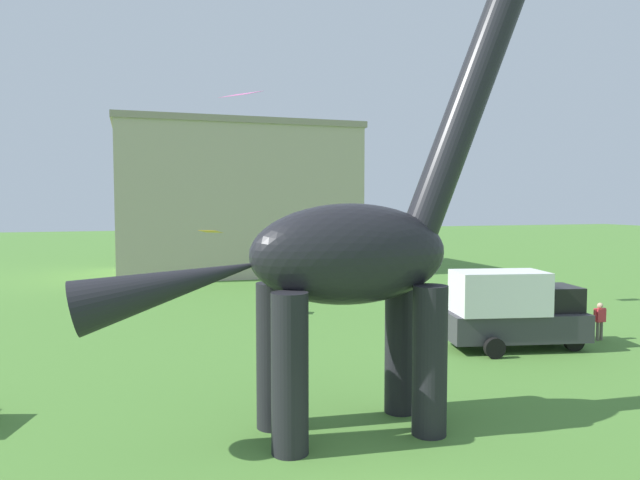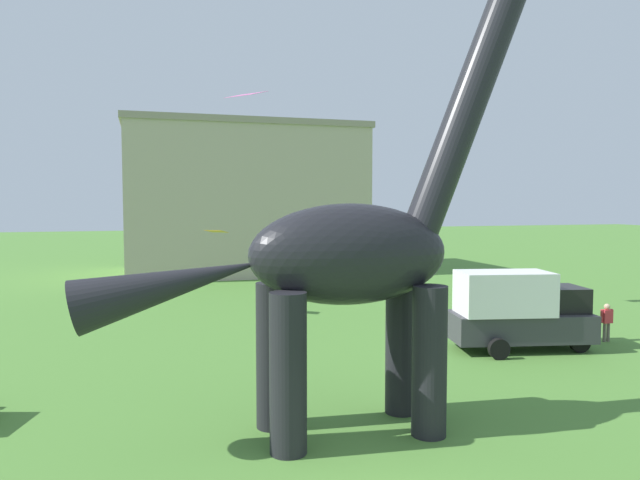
{
  "view_description": "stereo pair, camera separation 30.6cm",
  "coord_description": "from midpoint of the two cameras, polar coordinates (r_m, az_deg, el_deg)",
  "views": [
    {
      "loc": [
        -4.41,
        -9.25,
        5.95
      ],
      "look_at": [
        0.35,
        5.52,
        4.95
      ],
      "focal_mm": 32.74,
      "sensor_mm": 36.0,
      "label": 1
    },
    {
      "loc": [
        -4.12,
        -9.34,
        5.95
      ],
      "look_at": [
        0.35,
        5.52,
        4.95
      ],
      "focal_mm": 32.74,
      "sensor_mm": 36.0,
      "label": 2
    }
  ],
  "objects": [
    {
      "name": "person_vendor_side",
      "position": [
        28.01,
        25.39,
        -6.87
      ],
      "size": [
        0.61,
        0.27,
        1.63
      ],
      "rotation": [
        0.0,
        0.0,
        1.65
      ],
      "color": "#6B6056",
      "rests_on": "ground_plane"
    },
    {
      "name": "kite_trailing",
      "position": [
        30.71,
        -10.92,
        0.82
      ],
      "size": [
        1.28,
        1.24,
        0.15
      ],
      "color": "orange"
    },
    {
      "name": "background_building_block",
      "position": [
        50.85,
        -8.55,
        3.99
      ],
      "size": [
        19.58,
        12.35,
        12.48
      ],
      "color": "#B7A893",
      "rests_on": "ground_plane"
    },
    {
      "name": "kite_near_high",
      "position": [
        26.81,
        -8.05,
        13.92
      ],
      "size": [
        1.95,
        2.0,
        0.34
      ],
      "color": "pink"
    },
    {
      "name": "dinosaur_sculpture",
      "position": [
        14.92,
        2.19,
        -1.39
      ],
      "size": [
        12.24,
        2.59,
        12.8
      ],
      "rotation": [
        0.0,
        0.0,
        -0.06
      ],
      "color": "black",
      "rests_on": "ground_plane"
    },
    {
      "name": "parked_box_truck",
      "position": [
        24.97,
        18.04,
        -6.41
      ],
      "size": [
        5.91,
        3.2,
        3.2
      ],
      "rotation": [
        0.0,
        0.0,
        -0.2
      ],
      "color": "#38383D",
      "rests_on": "ground_plane"
    }
  ]
}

